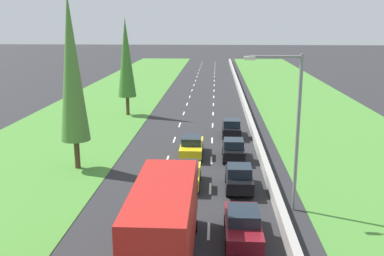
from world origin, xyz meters
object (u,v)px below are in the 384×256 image
at_px(street_light_mast, 292,122).
at_px(poplar_tree_third, 126,58).
at_px(black_hatchback_right_lane, 239,178).
at_px(black_hatchback_right_lane_fifth, 233,149).
at_px(black_hatchback_right_lane_sixth, 231,128).
at_px(poplar_tree_second, 72,69).
at_px(red_box_truck_centre_lane, 166,223).
at_px(maroon_sedan_right_lane, 243,224).
at_px(yellow_hatchback_centre_lane, 187,174).
at_px(yellow_sedan_centre_lane, 192,146).

bearing_deg(street_light_mast, poplar_tree_third, 119.31).
xyz_separation_m(black_hatchback_right_lane, street_light_mast, (2.68, -2.95, 4.40)).
distance_m(black_hatchback_right_lane_fifth, black_hatchback_right_lane_sixth, 7.14).
relative_size(black_hatchback_right_lane, poplar_tree_second, 0.31).
bearing_deg(poplar_tree_third, black_hatchback_right_lane_fifth, -54.60).
bearing_deg(red_box_truck_centre_lane, black_hatchback_right_lane_sixth, 81.03).
distance_m(maroon_sedan_right_lane, yellow_hatchback_centre_lane, 7.88).
xyz_separation_m(yellow_sedan_centre_lane, poplar_tree_second, (-8.32, -3.61, 6.59)).
xyz_separation_m(maroon_sedan_right_lane, yellow_sedan_centre_lane, (-3.34, 13.95, 0.00)).
bearing_deg(poplar_tree_third, poplar_tree_second, -89.89).
bearing_deg(maroon_sedan_right_lane, black_hatchback_right_lane, 88.83).
distance_m(poplar_tree_second, poplar_tree_third, 19.24).
distance_m(red_box_truck_centre_lane, street_light_mast, 9.63).
bearing_deg(black_hatchback_right_lane_sixth, black_hatchback_right_lane_fifth, -90.66).
bearing_deg(red_box_truck_centre_lane, yellow_hatchback_centre_lane, 88.40).
xyz_separation_m(yellow_sedan_centre_lane, poplar_tree_third, (-8.36, 15.62, 5.81)).
relative_size(red_box_truck_centre_lane, black_hatchback_right_lane_sixth, 2.41).
distance_m(red_box_truck_centre_lane, black_hatchback_right_lane, 10.28).
distance_m(red_box_truck_centre_lane, black_hatchback_right_lane_fifth, 16.37).
relative_size(black_hatchback_right_lane, black_hatchback_right_lane_sixth, 1.00).
xyz_separation_m(poplar_tree_second, poplar_tree_third, (-0.04, 19.23, -0.79)).
bearing_deg(yellow_hatchback_centre_lane, poplar_tree_third, 110.63).
bearing_deg(black_hatchback_right_lane, black_hatchback_right_lane_fifth, 91.09).
bearing_deg(poplar_tree_second, black_hatchback_right_lane_sixth, 40.04).
relative_size(black_hatchback_right_lane_sixth, poplar_tree_third, 0.35).
bearing_deg(poplar_tree_second, black_hatchback_right_lane_fifth, 13.22).
distance_m(black_hatchback_right_lane, black_hatchback_right_lane_sixth, 13.55).
relative_size(poplar_tree_second, street_light_mast, 1.41).
xyz_separation_m(black_hatchback_right_lane_fifth, yellow_sedan_centre_lane, (-3.35, 0.86, -0.02)).
xyz_separation_m(red_box_truck_centre_lane, black_hatchback_right_lane_sixth, (3.64, 23.06, -1.35)).
relative_size(black_hatchback_right_lane_fifth, black_hatchback_right_lane_sixth, 1.00).
xyz_separation_m(poplar_tree_third, street_light_mast, (14.51, -25.85, -1.39)).
relative_size(maroon_sedan_right_lane, street_light_mast, 0.50).
relative_size(red_box_truck_centre_lane, black_hatchback_right_lane, 2.41).
bearing_deg(maroon_sedan_right_lane, black_hatchback_right_lane_sixth, 89.73).
bearing_deg(maroon_sedan_right_lane, yellow_hatchback_centre_lane, 114.47).
bearing_deg(street_light_mast, black_hatchback_right_lane_fifth, 106.63).
distance_m(yellow_hatchback_centre_lane, street_light_mast, 8.25).
bearing_deg(yellow_sedan_centre_lane, black_hatchback_right_lane, -64.47).
bearing_deg(red_box_truck_centre_lane, poplar_tree_second, 121.64).
relative_size(red_box_truck_centre_lane, maroon_sedan_right_lane, 2.09).
bearing_deg(maroon_sedan_right_lane, yellow_sedan_centre_lane, 103.46).
xyz_separation_m(red_box_truck_centre_lane, yellow_hatchback_centre_lane, (0.28, 10.00, -1.35)).
bearing_deg(black_hatchback_right_lane_fifth, poplar_tree_second, -166.78).
xyz_separation_m(black_hatchback_right_lane_fifth, black_hatchback_right_lane_sixth, (0.08, 7.14, 0.00)).
height_order(red_box_truck_centre_lane, yellow_hatchback_centre_lane, red_box_truck_centre_lane).
xyz_separation_m(black_hatchback_right_lane, poplar_tree_third, (-11.83, 22.90, 5.78)).
bearing_deg(black_hatchback_right_lane_fifth, maroon_sedan_right_lane, -90.06).
distance_m(black_hatchback_right_lane_fifth, poplar_tree_third, 21.03).
distance_m(maroon_sedan_right_lane, black_hatchback_right_lane_fifth, 13.09).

